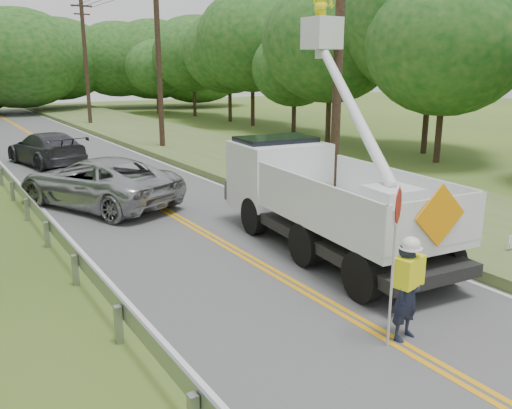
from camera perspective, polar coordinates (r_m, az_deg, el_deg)
ground at (r=9.15m, az=21.50°, el=-17.41°), size 140.00×140.00×0.00m
road at (r=20.04m, az=-12.30°, el=0.79°), size 7.20×96.00×0.03m
guardrail at (r=19.86m, az=-24.23°, el=1.30°), size 0.18×48.00×0.77m
utility_poles at (r=24.28m, az=-4.04°, el=15.98°), size 1.60×43.30×10.00m
tall_grass_verge at (r=23.31m, az=4.28°, el=3.38°), size 7.00×96.00×0.30m
treeline_right at (r=35.60m, az=7.35°, el=16.89°), size 11.10×54.24×11.62m
flagger at (r=9.61m, az=16.05°, el=-8.36°), size 1.11×0.54×2.86m
bucket_truck at (r=14.66m, az=5.78°, el=2.62°), size 4.35×7.86×7.35m
suv_silver at (r=18.96m, az=-16.72°, el=2.38°), size 5.07×6.73×1.70m
suv_darkgrey at (r=27.88m, az=-21.74°, el=5.64°), size 3.27×5.85×1.60m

